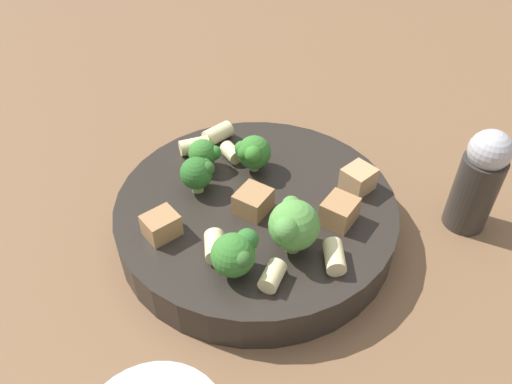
% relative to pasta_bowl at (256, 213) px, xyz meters
% --- Properties ---
extents(ground_plane, '(2.00, 2.00, 0.00)m').
position_rel_pasta_bowl_xyz_m(ground_plane, '(0.00, 0.00, -0.02)').
color(ground_plane, brown).
extents(pasta_bowl, '(0.24, 0.24, 0.03)m').
position_rel_pasta_bowl_xyz_m(pasta_bowl, '(0.00, 0.00, 0.00)').
color(pasta_bowl, '#28231E').
rests_on(pasta_bowl, ground_plane).
extents(broccoli_floret_0, '(0.04, 0.04, 0.04)m').
position_rel_pasta_bowl_xyz_m(broccoli_floret_0, '(0.01, 0.06, 0.04)').
color(broccoli_floret_0, '#93B766').
rests_on(broccoli_floret_0, pasta_bowl).
extents(broccoli_floret_1, '(0.03, 0.03, 0.03)m').
position_rel_pasta_bowl_xyz_m(broccoli_floret_1, '(-0.02, -0.03, 0.03)').
color(broccoli_floret_1, '#93B766').
rests_on(broccoli_floret_1, pasta_bowl).
extents(broccoli_floret_2, '(0.03, 0.03, 0.03)m').
position_rel_pasta_bowl_xyz_m(broccoli_floret_2, '(0.01, -0.06, 0.03)').
color(broccoli_floret_2, '#84AD60').
rests_on(broccoli_floret_2, pasta_bowl).
extents(broccoli_floret_3, '(0.03, 0.03, 0.03)m').
position_rel_pasta_bowl_xyz_m(broccoli_floret_3, '(0.03, -0.04, 0.03)').
color(broccoli_floret_3, '#93B766').
rests_on(broccoli_floret_3, pasta_bowl).
extents(broccoli_floret_4, '(0.04, 0.03, 0.04)m').
position_rel_pasta_bowl_xyz_m(broccoli_floret_4, '(0.06, 0.05, 0.03)').
color(broccoli_floret_4, '#84AD60').
rests_on(broccoli_floret_4, pasta_bowl).
extents(rigatoni_0, '(0.03, 0.03, 0.01)m').
position_rel_pasta_bowl_xyz_m(rigatoni_0, '(0.00, 0.09, 0.02)').
color(rigatoni_0, beige).
rests_on(rigatoni_0, pasta_bowl).
extents(rigatoni_1, '(0.02, 0.02, 0.01)m').
position_rel_pasta_bowl_xyz_m(rigatoni_1, '(-0.02, -0.06, 0.02)').
color(rigatoni_1, beige).
rests_on(rigatoni_1, pasta_bowl).
extents(rigatoni_2, '(0.03, 0.02, 0.02)m').
position_rel_pasta_bowl_xyz_m(rigatoni_2, '(-0.03, -0.09, 0.02)').
color(rigatoni_2, beige).
rests_on(rigatoni_2, pasta_bowl).
extents(rigatoni_3, '(0.03, 0.03, 0.02)m').
position_rel_pasta_bowl_xyz_m(rigatoni_3, '(0.06, 0.02, 0.02)').
color(rigatoni_3, beige).
rests_on(rigatoni_3, pasta_bowl).
extents(rigatoni_4, '(0.03, 0.02, 0.01)m').
position_rel_pasta_bowl_xyz_m(rigatoni_4, '(0.00, -0.09, 0.02)').
color(rigatoni_4, beige).
rests_on(rigatoni_4, pasta_bowl).
extents(rigatoni_5, '(0.03, 0.02, 0.01)m').
position_rel_pasta_bowl_xyz_m(rigatoni_5, '(0.05, 0.07, 0.02)').
color(rigatoni_5, beige).
rests_on(rigatoni_5, pasta_bowl).
extents(chicken_chunk_0, '(0.03, 0.02, 0.02)m').
position_rel_pasta_bowl_xyz_m(chicken_chunk_0, '(-0.08, 0.04, 0.02)').
color(chicken_chunk_0, tan).
rests_on(chicken_chunk_0, pasta_bowl).
extents(chicken_chunk_1, '(0.03, 0.02, 0.02)m').
position_rel_pasta_bowl_xyz_m(chicken_chunk_1, '(0.08, -0.02, 0.02)').
color(chicken_chunk_1, '#A87A4C').
rests_on(chicken_chunk_1, pasta_bowl).
extents(chicken_chunk_2, '(0.03, 0.03, 0.02)m').
position_rel_pasta_bowl_xyz_m(chicken_chunk_2, '(0.01, 0.01, 0.02)').
color(chicken_chunk_2, '#A87A4C').
rests_on(chicken_chunk_2, pasta_bowl).
extents(chicken_chunk_3, '(0.03, 0.03, 0.02)m').
position_rel_pasta_bowl_xyz_m(chicken_chunk_3, '(-0.04, 0.06, 0.02)').
color(chicken_chunk_3, '#A87A4C').
rests_on(chicken_chunk_3, pasta_bowl).
extents(pepper_shaker, '(0.04, 0.04, 0.10)m').
position_rel_pasta_bowl_xyz_m(pepper_shaker, '(-0.15, 0.11, 0.03)').
color(pepper_shaker, '#332D28').
rests_on(pepper_shaker, ground_plane).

